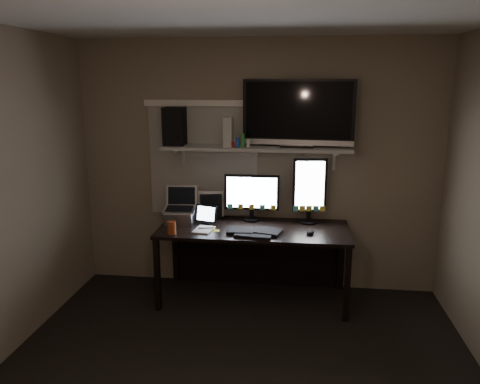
% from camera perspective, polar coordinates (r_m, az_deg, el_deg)
% --- Properties ---
extents(ceiling, '(3.60, 3.60, 0.00)m').
position_cam_1_polar(ceiling, '(2.86, -0.92, 21.62)').
color(ceiling, silver).
rests_on(ceiling, back_wall).
extents(back_wall, '(3.60, 0.00, 3.60)m').
position_cam_1_polar(back_wall, '(4.70, 2.16, 3.06)').
color(back_wall, '#776755').
rests_on(back_wall, floor).
extents(window_blinds, '(1.10, 0.02, 1.10)m').
position_cam_1_polar(window_blinds, '(4.75, -4.49, 3.76)').
color(window_blinds, '#B2AD9F').
rests_on(window_blinds, back_wall).
extents(desk, '(1.80, 0.75, 0.73)m').
position_cam_1_polar(desk, '(4.63, 1.81, -6.01)').
color(desk, black).
rests_on(desk, floor).
extents(wall_shelf, '(1.80, 0.35, 0.03)m').
position_cam_1_polar(wall_shelf, '(4.49, 1.99, 5.37)').
color(wall_shelf, '#B0B0AB').
rests_on(wall_shelf, back_wall).
extents(monitor_landscape, '(0.54, 0.06, 0.47)m').
position_cam_1_polar(monitor_landscape, '(4.63, 1.44, -0.66)').
color(monitor_landscape, black).
rests_on(monitor_landscape, desk).
extents(monitor_portrait, '(0.33, 0.09, 0.65)m').
position_cam_1_polar(monitor_portrait, '(4.58, 8.46, 0.19)').
color(monitor_portrait, black).
rests_on(monitor_portrait, desk).
extents(keyboard, '(0.53, 0.26, 0.03)m').
position_cam_1_polar(keyboard, '(4.31, 1.71, -4.82)').
color(keyboard, black).
rests_on(keyboard, desk).
extents(mouse, '(0.10, 0.12, 0.04)m').
position_cam_1_polar(mouse, '(4.32, 8.57, -4.87)').
color(mouse, black).
rests_on(mouse, desk).
extents(notepad, '(0.19, 0.25, 0.01)m').
position_cam_1_polar(notepad, '(4.40, -4.44, -4.59)').
color(notepad, white).
rests_on(notepad, desk).
extents(tablet, '(0.24, 0.15, 0.19)m').
position_cam_1_polar(tablet, '(4.56, -4.14, -2.76)').
color(tablet, black).
rests_on(tablet, desk).
extents(file_sorter, '(0.23, 0.14, 0.28)m').
position_cam_1_polar(file_sorter, '(4.73, -3.56, -1.61)').
color(file_sorter, black).
rests_on(file_sorter, desk).
extents(laptop, '(0.32, 0.27, 0.35)m').
position_cam_1_polar(laptop, '(4.60, -7.41, -1.71)').
color(laptop, silver).
rests_on(laptop, desk).
extents(cup, '(0.10, 0.10, 0.12)m').
position_cam_1_polar(cup, '(4.31, -8.33, -4.33)').
color(cup, brown).
rests_on(cup, desk).
extents(sticky_notes, '(0.30, 0.24, 0.00)m').
position_cam_1_polar(sticky_notes, '(4.43, -3.93, -4.53)').
color(sticky_notes, yellow).
rests_on(sticky_notes, desk).
extents(tv, '(1.06, 0.28, 0.63)m').
position_cam_1_polar(tv, '(4.47, 7.12, 9.48)').
color(tv, black).
rests_on(tv, wall_shelf).
extents(game_console, '(0.08, 0.24, 0.28)m').
position_cam_1_polar(game_console, '(4.52, -1.38, 7.39)').
color(game_console, silver).
rests_on(game_console, wall_shelf).
extents(speaker, '(0.21, 0.25, 0.36)m').
position_cam_1_polar(speaker, '(4.63, -7.96, 7.95)').
color(speaker, black).
rests_on(speaker, wall_shelf).
extents(bottles, '(0.20, 0.10, 0.13)m').
position_cam_1_polar(bottles, '(4.42, 0.04, 6.26)').
color(bottles, '#A50F0C').
rests_on(bottles, wall_shelf).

